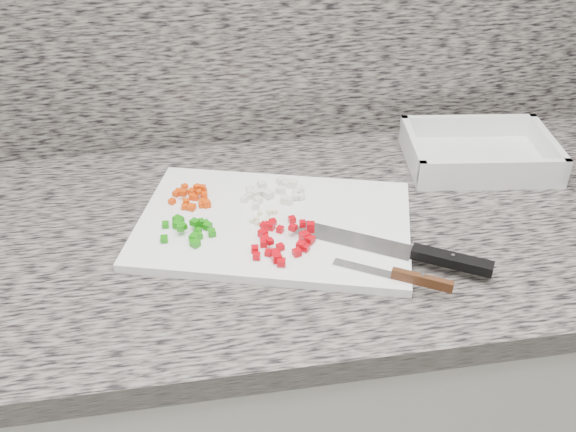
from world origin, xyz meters
The scene contains 11 objects.
cabinet centered at (0.00, 1.44, 0.43)m, with size 3.92×0.62×0.86m, color beige.
countertop centered at (0.00, 1.44, 0.88)m, with size 3.96×0.64×0.04m, color slate.
cutting_board centered at (-0.03, 1.43, 0.91)m, with size 0.44×0.29×0.01m, color white.
carrot_pile centered at (-0.16, 1.51, 0.92)m, with size 0.07×0.08×0.02m.
onion_pile centered at (-0.02, 1.50, 0.92)m, with size 0.11×0.09×0.01m.
green_pepper_pile centered at (-0.17, 1.42, 0.92)m, with size 0.09×0.09×0.02m.
red_pepper_pile centered at (-0.03, 1.36, 0.92)m, with size 0.11×0.12×0.02m.
garlic_pile centered at (-0.04, 1.43, 0.92)m, with size 0.05×0.05×0.01m.
chef_knife centered at (0.17, 1.30, 0.92)m, with size 0.28×0.19×0.02m.
paring_knife centered at (0.14, 1.24, 0.92)m, with size 0.16×0.10×0.02m.
tray centered at (0.39, 1.57, 0.92)m, with size 0.30×0.23×0.06m.
Camera 1 is at (-0.15, 0.57, 1.51)m, focal length 40.00 mm.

